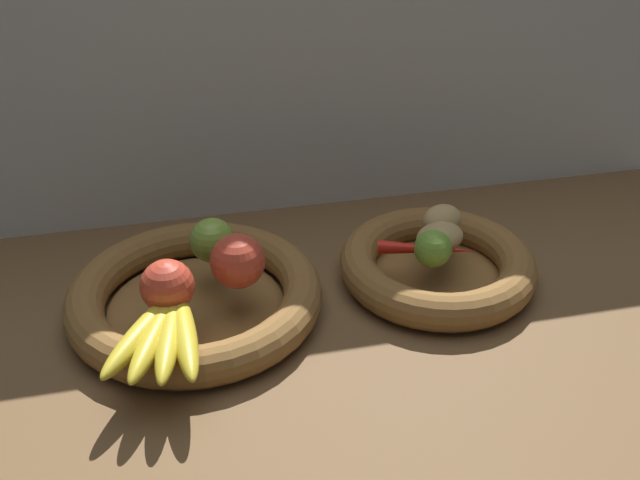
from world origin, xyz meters
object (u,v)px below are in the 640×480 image
at_px(apple_green_back, 212,240).
at_px(chili_pepper, 428,249).
at_px(potato_large, 440,237).
at_px(lime_near, 433,249).
at_px(potato_back, 442,220).
at_px(apple_red_front, 167,286).
at_px(fruit_bowl_right, 437,265).
at_px(fruit_bowl_left, 195,296).
at_px(apple_red_right, 238,261).
at_px(banana_bunch_front, 164,332).

height_order(apple_green_back, chili_pepper, apple_green_back).
bearing_deg(potato_large, lime_near, -123.69).
bearing_deg(potato_back, potato_large, -114.44).
height_order(apple_red_front, potato_large, apple_red_front).
relative_size(fruit_bowl_right, potato_large, 3.97).
bearing_deg(apple_green_back, fruit_bowl_right, -7.81).
relative_size(fruit_bowl_left, apple_green_back, 5.55).
xyz_separation_m(potato_large, chili_pepper, (-0.02, -0.01, -0.01)).
relative_size(apple_green_back, chili_pepper, 0.44).
xyz_separation_m(fruit_bowl_left, apple_green_back, (0.03, 0.05, 0.06)).
relative_size(apple_red_right, banana_bunch_front, 0.39).
distance_m(fruit_bowl_left, potato_back, 0.39).
xyz_separation_m(potato_back, lime_near, (-0.04, -0.08, 0.00)).
xyz_separation_m(banana_bunch_front, chili_pepper, (0.38, 0.11, -0.00)).
height_order(apple_red_right, potato_back, apple_red_right).
bearing_deg(banana_bunch_front, apple_red_front, 81.68).
bearing_deg(potato_large, banana_bunch_front, -162.55).
xyz_separation_m(fruit_bowl_right, chili_pepper, (-0.02, -0.01, 0.04)).
xyz_separation_m(apple_red_front, chili_pepper, (0.37, 0.05, -0.02)).
bearing_deg(apple_green_back, potato_back, -0.37).
relative_size(apple_green_back, banana_bunch_front, 0.34).
xyz_separation_m(lime_near, chili_pepper, (0.00, 0.02, -0.02)).
relative_size(fruit_bowl_right, banana_bunch_front, 1.53).
xyz_separation_m(fruit_bowl_left, apple_red_front, (-0.03, -0.06, 0.06)).
bearing_deg(apple_green_back, fruit_bowl_left, -126.21).
relative_size(apple_green_back, apple_red_front, 0.92).
relative_size(potato_back, lime_near, 1.22).
bearing_deg(fruit_bowl_right, potato_large, 23.63).
bearing_deg(banana_bunch_front, potato_large, 17.45).
bearing_deg(fruit_bowl_left, apple_red_front, -120.00).
bearing_deg(apple_green_back, lime_near, -15.27).
bearing_deg(apple_red_right, apple_red_front, -160.07).
bearing_deg(lime_near, potato_large, 56.31).
bearing_deg(apple_green_back, apple_red_right, -68.13).
height_order(potato_large, lime_near, lime_near).
bearing_deg(potato_large, apple_green_back, 172.19).
bearing_deg(apple_red_right, lime_near, -2.65).
relative_size(potato_large, potato_back, 1.13).
height_order(apple_red_right, chili_pepper, apple_red_right).
bearing_deg(fruit_bowl_right, fruit_bowl_left, 180.00).
bearing_deg(lime_near, apple_red_front, -176.62).
height_order(apple_red_front, potato_back, apple_red_front).
height_order(fruit_bowl_right, banana_bunch_front, banana_bunch_front).
height_order(fruit_bowl_right, potato_back, potato_back).
height_order(apple_green_back, banana_bunch_front, apple_green_back).
bearing_deg(fruit_bowl_left, potato_large, 0.00).
relative_size(apple_red_right, chili_pepper, 0.52).
xyz_separation_m(fruit_bowl_left, apple_red_right, (0.06, -0.03, 0.07)).
bearing_deg(apple_red_right, apple_green_back, 111.87).
relative_size(apple_red_front, chili_pepper, 0.48).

